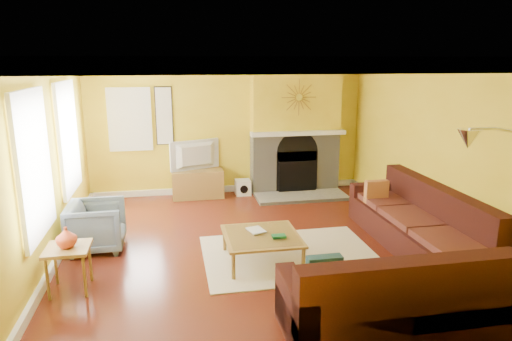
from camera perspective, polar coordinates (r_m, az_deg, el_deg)
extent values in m
cube|color=maroon|center=(6.74, -0.04, -9.75)|extent=(5.50, 6.00, 0.02)
cube|color=white|center=(6.18, -0.05, 14.04)|extent=(5.50, 6.00, 0.02)
cube|color=yellow|center=(9.25, -3.55, 5.49)|extent=(5.50, 0.02, 2.70)
cube|color=yellow|center=(3.54, 9.22, -8.57)|extent=(5.50, 0.02, 2.70)
cube|color=yellow|center=(6.42, -25.02, 0.49)|extent=(0.02, 6.00, 2.70)
cube|color=yellow|center=(7.35, 21.63, 2.36)|extent=(0.02, 6.00, 2.70)
cube|color=white|center=(7.63, -22.56, 3.81)|extent=(0.06, 1.22, 1.72)
cube|color=white|center=(5.81, -26.17, 0.61)|extent=(0.06, 1.22, 1.72)
cube|color=white|center=(9.13, -15.50, 6.17)|extent=(0.82, 0.06, 1.22)
cube|color=white|center=(9.11, -11.41, 6.70)|extent=(0.34, 0.04, 1.14)
cube|color=white|center=(9.10, 5.31, 4.68)|extent=(1.92, 0.22, 0.08)
cube|color=gray|center=(9.09, 5.68, -3.25)|extent=(1.80, 0.70, 0.06)
cube|color=beige|center=(6.51, 4.28, -10.51)|extent=(2.40, 1.80, 0.02)
cube|color=olive|center=(9.10, -7.29, -1.66)|extent=(1.00, 0.45, 0.55)
imported|color=black|center=(8.97, -7.40, 1.85)|extent=(1.01, 0.48, 0.59)
cube|color=white|center=(9.25, -1.66, -2.11)|extent=(0.30, 0.30, 0.30)
imported|color=slate|center=(6.96, -19.30, -6.57)|extent=(0.78, 0.76, 0.71)
imported|color=#D44925|center=(5.77, -22.63, -7.69)|extent=(0.24, 0.24, 0.25)
imported|color=white|center=(6.23, -0.83, -7.65)|extent=(0.26, 0.31, 0.03)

